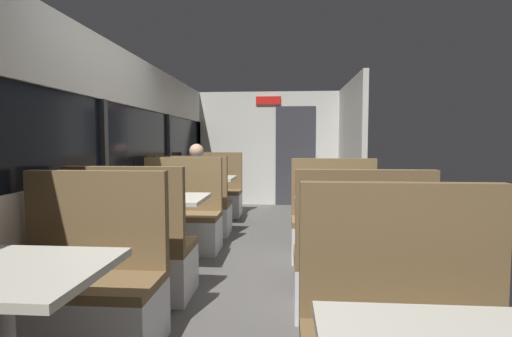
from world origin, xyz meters
TOP-DOWN VIEW (x-y plane):
  - ground_plane at (0.00, 0.00)m, footprint 3.30×9.20m
  - carriage_window_panel_left at (-1.45, 0.00)m, footprint 0.09×8.48m
  - carriage_end_bulkhead at (0.06, 4.19)m, footprint 2.90×0.11m
  - carriage_aisle_panel_right at (1.45, 3.00)m, footprint 0.08×2.40m
  - dining_table_near_window at (-0.89, -2.09)m, footprint 0.90×0.70m
  - bench_near_window_facing_entry at (-0.89, -1.39)m, footprint 0.95×0.50m
  - dining_table_mid_window at (-0.89, 0.08)m, footprint 0.90×0.70m
  - bench_mid_window_facing_end at (-0.89, -0.62)m, footprint 0.95×0.50m
  - bench_mid_window_facing_entry at (-0.89, 0.78)m, footprint 0.95×0.50m
  - dining_table_far_window at (-0.89, 2.24)m, footprint 0.90×0.70m
  - bench_far_window_facing_end at (-0.89, 1.54)m, footprint 0.95×0.50m
  - bench_far_window_facing_entry at (-0.89, 2.94)m, footprint 0.95×0.50m
  - dining_table_rear_aisle at (0.89, -0.12)m, footprint 0.90×0.70m
  - bench_rear_aisle_facing_end at (0.89, -0.82)m, footprint 0.95×0.50m
  - bench_rear_aisle_facing_entry at (0.89, 0.58)m, footprint 0.95×0.50m
  - seated_passenger at (-0.89, 1.61)m, footprint 0.47×0.55m

SIDE VIEW (x-z plane):
  - ground_plane at x=0.00m, z-range -0.02..0.00m
  - bench_near_window_facing_entry at x=-0.89m, z-range -0.22..0.88m
  - bench_mid_window_facing_end at x=-0.89m, z-range -0.22..0.88m
  - bench_mid_window_facing_entry at x=-0.89m, z-range -0.22..0.88m
  - bench_far_window_facing_end at x=-0.89m, z-range -0.22..0.88m
  - bench_far_window_facing_entry at x=-0.89m, z-range -0.22..0.88m
  - bench_rear_aisle_facing_end at x=0.89m, z-range -0.22..0.88m
  - bench_rear_aisle_facing_entry at x=0.89m, z-range -0.22..0.88m
  - seated_passenger at x=-0.89m, z-range -0.09..1.17m
  - dining_table_near_window at x=-0.89m, z-range 0.27..1.01m
  - dining_table_mid_window at x=-0.89m, z-range 0.27..1.01m
  - dining_table_far_window at x=-0.89m, z-range 0.27..1.01m
  - dining_table_rear_aisle at x=0.89m, z-range 0.27..1.01m
  - carriage_window_panel_left at x=-1.45m, z-range -0.04..2.26m
  - carriage_end_bulkhead at x=0.06m, z-range -0.01..2.29m
  - carriage_aisle_panel_right at x=1.45m, z-range 0.00..2.30m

